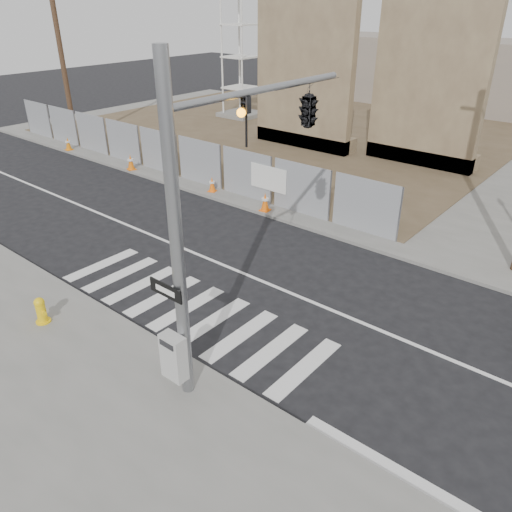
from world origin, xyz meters
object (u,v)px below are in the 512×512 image
Objects in this scene: traffic_cone_c at (212,184)px; traffic_cone_d at (265,202)px; fire_hydrant at (41,310)px; signal_pole at (269,153)px; traffic_cone_b at (131,162)px; traffic_cone_a at (68,144)px.

traffic_cone_d is (3.18, -0.25, 0.04)m from traffic_cone_c.
traffic_cone_d is (-0.32, 9.78, 0.00)m from fire_hydrant.
traffic_cone_b is (-13.59, 6.27, -4.29)m from signal_pole.
signal_pole reaches higher than traffic_cone_b.
fire_hydrant is at bearing -47.86° from traffic_cone_b.
traffic_cone_c is at bearing 1.67° from traffic_cone_a.
traffic_cone_a is at bearing 180.00° from traffic_cone_b.
traffic_cone_b is at bearing -179.56° from traffic_cone_d.
fire_hydrant is 0.98× the size of traffic_cone_d.
fire_hydrant is at bearing -88.11° from traffic_cone_d.
traffic_cone_b is 5.29m from traffic_cone_c.
traffic_cone_a is at bearing 163.72° from fire_hydrant.
traffic_cone_b reaches higher than traffic_cone_a.
fire_hydrant is at bearing -34.07° from traffic_cone_a.
signal_pole is at bearing -51.01° from traffic_cone_d.
traffic_cone_a reaches higher than traffic_cone_c.
traffic_cone_d is at bearing 0.27° from traffic_cone_a.
traffic_cone_a is at bearing -179.73° from traffic_cone_d.
traffic_cone_a is (-19.16, 6.27, -4.31)m from signal_pole.
traffic_cone_b is at bearing 0.00° from traffic_cone_a.
traffic_cone_c is (5.28, 0.32, -0.05)m from traffic_cone_b.
signal_pole is at bearing -18.11° from traffic_cone_a.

